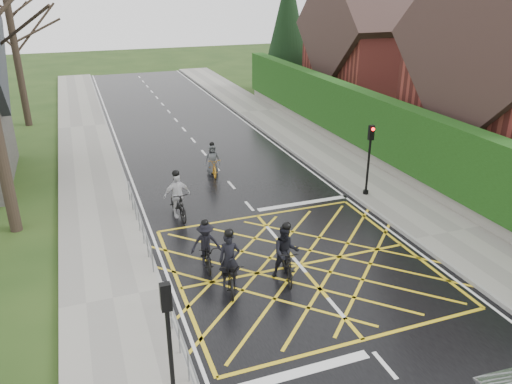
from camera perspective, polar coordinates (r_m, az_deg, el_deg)
ground at (r=16.79m, az=4.98°, el=-8.32°), size 120.00×120.00×0.00m
road at (r=16.79m, az=4.98°, el=-8.31°), size 9.00×80.00×0.01m
sidewalk_right at (r=19.80m, az=21.01°, el=-4.51°), size 3.00×80.00×0.15m
sidewalk_left at (r=15.53m, az=-16.00°, el=-11.76°), size 3.00×80.00×0.15m
stone_wall at (r=24.99m, az=15.45°, el=2.59°), size 0.50×38.00×0.70m
hedge at (r=24.46m, az=15.88°, el=6.43°), size 0.90×38.00×2.80m
house_far at (r=37.64m, az=14.53°, el=15.65°), size 9.80×8.80×10.30m
conifer at (r=42.64m, az=3.65°, el=17.93°), size 4.60×4.60×10.00m
tree_far at (r=35.08m, az=-26.50°, el=18.27°), size 8.40×8.40×10.40m
railing_south at (r=12.41m, az=-8.32°, el=-16.95°), size 0.05×5.04×1.03m
railing_north at (r=18.75m, az=-13.28°, el=-2.65°), size 0.05×6.04×1.03m
traffic_light_ne at (r=21.72m, az=12.75°, el=3.48°), size 0.24×0.31×3.21m
traffic_light_sw at (r=11.04m, az=-9.81°, el=-17.02°), size 0.24×0.31×3.21m
cyclist_rear at (r=15.34m, az=-2.94°, el=-8.75°), size 1.15×2.13×1.97m
cyclist_back at (r=15.76m, az=3.49°, el=-7.44°), size 1.00×2.00×1.93m
cyclist_mid at (r=16.51m, az=-5.70°, el=-6.49°), size 1.05×1.77×1.66m
cyclist_front at (r=19.90m, az=-8.94°, el=-0.92°), size 1.10×2.02×1.98m
cyclist_lead at (r=24.28m, az=-4.96°, el=3.30°), size 0.77×1.72×1.62m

